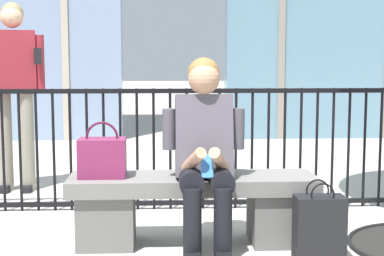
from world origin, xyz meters
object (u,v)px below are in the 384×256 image
at_px(shopping_bag, 319,228).
at_px(bystander_at_railing, 14,82).
at_px(stone_bench, 193,203).
at_px(handbag_on_bench, 102,157).
at_px(seated_person_with_phone, 205,148).

distance_m(shopping_bag, bystander_at_railing, 3.15).
relative_size(stone_bench, shopping_bag, 3.27).
bearing_deg(handbag_on_bench, bystander_at_railing, 119.71).
height_order(handbag_on_bench, shopping_bag, handbag_on_bench).
relative_size(seated_person_with_phone, shopping_bag, 2.48).
height_order(stone_bench, handbag_on_bench, handbag_on_bench).
bearing_deg(seated_person_with_phone, handbag_on_bench, 169.60).
bearing_deg(shopping_bag, stone_bench, 151.76).
xyz_separation_m(seated_person_with_phone, handbag_on_bench, (-0.65, 0.12, -0.07)).
distance_m(handbag_on_bench, shopping_bag, 1.42).
relative_size(seated_person_with_phone, bystander_at_railing, 0.71).
xyz_separation_m(handbag_on_bench, bystander_at_railing, (-0.95, 1.67, 0.42)).
xyz_separation_m(shopping_bag, bystander_at_railing, (-2.26, 2.05, 0.80)).
relative_size(shopping_bag, bystander_at_railing, 0.29).
bearing_deg(bystander_at_railing, seated_person_with_phone, -48.16).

